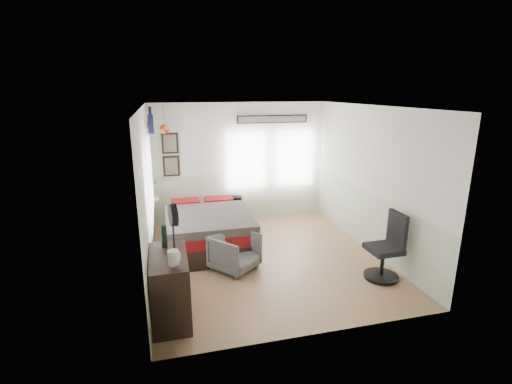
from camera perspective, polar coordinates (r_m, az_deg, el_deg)
ground_plane at (r=6.87m, az=1.66°, el=-10.15°), size 4.00×4.50×0.01m
room_shell at (r=6.50m, az=0.65°, el=3.45°), size 4.02×4.52×2.71m
wall_decor at (r=7.98m, az=-9.92°, el=9.03°), size 3.55×1.32×1.44m
bed at (r=7.34m, az=-7.41°, el=-5.61°), size 1.58×2.17×0.69m
dresser at (r=5.17m, az=-13.10°, el=-14.07°), size 0.48×1.00×0.90m
armchair at (r=6.35m, az=-3.28°, el=-9.18°), size 0.97×0.97×0.64m
nightstand at (r=8.48m, az=-3.31°, el=-3.37°), size 0.50×0.42×0.45m
task_chair at (r=6.38m, az=19.46°, el=-8.69°), size 0.55×0.55×1.11m
kettle at (r=4.69m, az=-12.58°, el=-9.83°), size 0.16×0.14×0.18m
bottle at (r=5.18m, az=-13.95°, el=-6.64°), size 0.08×0.08×0.31m
stand_fan at (r=4.68m, az=-12.64°, el=-3.62°), size 0.13×0.30×0.73m
black_bag at (r=8.39m, az=-3.34°, el=-1.31°), size 0.37×0.30×0.19m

